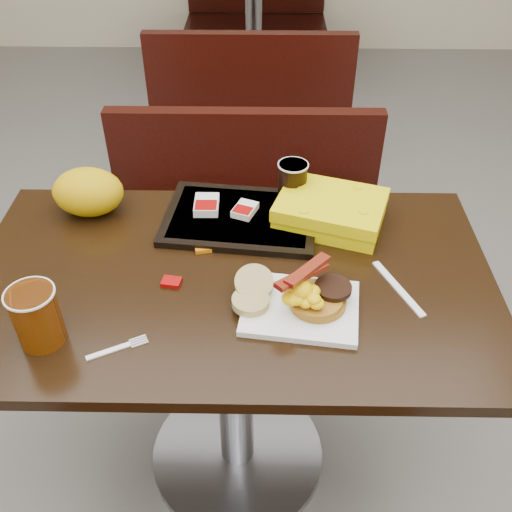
{
  "coord_description": "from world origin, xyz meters",
  "views": [
    {
      "loc": [
        0.07,
        -0.98,
        1.63
      ],
      "look_at": [
        0.06,
        0.01,
        0.8
      ],
      "focal_mm": 40.64,
      "sensor_mm": 36.0,
      "label": 1
    }
  ],
  "objects_px": {
    "table_far": "(254,40)",
    "bench_far_s": "(251,90)",
    "table_near": "(235,380)",
    "bench_near_n": "(244,228)",
    "hashbrown_sleeve_right": "(245,210)",
    "platter": "(300,308)",
    "coffee_cup_near": "(37,317)",
    "pancake_stack": "(318,299)",
    "hashbrown_sleeve_left": "(207,205)",
    "coffee_cup_far": "(292,181)",
    "tray": "(241,218)",
    "fork": "(108,351)",
    "clamshell": "(331,211)",
    "knife": "(398,288)",
    "paper_bag": "(88,192)",
    "bench_far_n": "(256,7)"
  },
  "relations": [
    {
      "from": "table_far",
      "to": "bench_far_s",
      "type": "xyz_separation_m",
      "value": [
        0.0,
        -0.7,
        -0.02
      ]
    },
    {
      "from": "table_near",
      "to": "bench_far_s",
      "type": "height_order",
      "value": "table_near"
    },
    {
      "from": "table_far",
      "to": "bench_far_s",
      "type": "height_order",
      "value": "table_far"
    },
    {
      "from": "bench_near_n",
      "to": "hashbrown_sleeve_right",
      "type": "xyz_separation_m",
      "value": [
        0.02,
        -0.48,
        0.42
      ]
    },
    {
      "from": "bench_near_n",
      "to": "platter",
      "type": "distance_m",
      "value": 0.91
    },
    {
      "from": "bench_far_s",
      "to": "coffee_cup_near",
      "type": "xyz_separation_m",
      "value": [
        -0.37,
        -2.1,
        0.45
      ]
    },
    {
      "from": "pancake_stack",
      "to": "hashbrown_sleeve_left",
      "type": "bearing_deg",
      "value": 127.59
    },
    {
      "from": "coffee_cup_far",
      "to": "tray",
      "type": "bearing_deg",
      "value": -148.59
    },
    {
      "from": "coffee_cup_near",
      "to": "fork",
      "type": "distance_m",
      "value": 0.15
    },
    {
      "from": "hashbrown_sleeve_right",
      "to": "bench_far_s",
      "type": "bearing_deg",
      "value": 112.81
    },
    {
      "from": "coffee_cup_far",
      "to": "clamshell",
      "type": "distance_m",
      "value": 0.13
    },
    {
      "from": "platter",
      "to": "coffee_cup_near",
      "type": "xyz_separation_m",
      "value": [
        -0.52,
        -0.09,
        0.06
      ]
    },
    {
      "from": "coffee_cup_near",
      "to": "knife",
      "type": "height_order",
      "value": "coffee_cup_near"
    },
    {
      "from": "platter",
      "to": "coffee_cup_far",
      "type": "height_order",
      "value": "coffee_cup_far"
    },
    {
      "from": "fork",
      "to": "coffee_cup_near",
      "type": "bearing_deg",
      "value": 140.24
    },
    {
      "from": "pancake_stack",
      "to": "table_near",
      "type": "bearing_deg",
      "value": 151.79
    },
    {
      "from": "table_near",
      "to": "bench_far_s",
      "type": "distance_m",
      "value": 1.9
    },
    {
      "from": "bench_near_n",
      "to": "table_near",
      "type": "bearing_deg",
      "value": -90.0
    },
    {
      "from": "platter",
      "to": "table_far",
      "type": "bearing_deg",
      "value": 100.8
    },
    {
      "from": "tray",
      "to": "paper_bag",
      "type": "relative_size",
      "value": 2.14
    },
    {
      "from": "pancake_stack",
      "to": "clamshell",
      "type": "distance_m",
      "value": 0.32
    },
    {
      "from": "pancake_stack",
      "to": "bench_near_n",
      "type": "bearing_deg",
      "value": 103.27
    },
    {
      "from": "table_far",
      "to": "coffee_cup_far",
      "type": "bearing_deg",
      "value": -86.37
    },
    {
      "from": "table_near",
      "to": "platter",
      "type": "distance_m",
      "value": 0.43
    },
    {
      "from": "tray",
      "to": "coffee_cup_far",
      "type": "relative_size",
      "value": 3.76
    },
    {
      "from": "bench_far_n",
      "to": "tray",
      "type": "xyz_separation_m",
      "value": [
        0.01,
        -3.09,
        0.4
      ]
    },
    {
      "from": "platter",
      "to": "hashbrown_sleeve_right",
      "type": "distance_m",
      "value": 0.36
    },
    {
      "from": "clamshell",
      "to": "paper_bag",
      "type": "xyz_separation_m",
      "value": [
        -0.62,
        0.03,
        0.03
      ]
    },
    {
      "from": "tray",
      "to": "fork",
      "type": "bearing_deg",
      "value": -112.81
    },
    {
      "from": "coffee_cup_near",
      "to": "hashbrown_sleeve_left",
      "type": "bearing_deg",
      "value": 56.04
    },
    {
      "from": "bench_near_n",
      "to": "fork",
      "type": "height_order",
      "value": "fork"
    },
    {
      "from": "platter",
      "to": "paper_bag",
      "type": "relative_size",
      "value": 1.35
    },
    {
      "from": "table_far",
      "to": "paper_bag",
      "type": "bearing_deg",
      "value": -99.06
    },
    {
      "from": "coffee_cup_near",
      "to": "table_near",
      "type": "bearing_deg",
      "value": 28.1
    },
    {
      "from": "platter",
      "to": "tray",
      "type": "relative_size",
      "value": 0.63
    },
    {
      "from": "bench_far_n",
      "to": "fork",
      "type": "bearing_deg",
      "value": -93.77
    },
    {
      "from": "pancake_stack",
      "to": "hashbrown_sleeve_right",
      "type": "relative_size",
      "value": 1.78
    },
    {
      "from": "knife",
      "to": "table_far",
      "type": "bearing_deg",
      "value": 164.55
    },
    {
      "from": "table_far",
      "to": "pancake_stack",
      "type": "distance_m",
      "value": 2.74
    },
    {
      "from": "pancake_stack",
      "to": "tray",
      "type": "relative_size",
      "value": 0.32
    },
    {
      "from": "hashbrown_sleeve_right",
      "to": "paper_bag",
      "type": "height_order",
      "value": "paper_bag"
    },
    {
      "from": "bench_far_n",
      "to": "bench_near_n",
      "type": "bearing_deg",
      "value": -90.0
    },
    {
      "from": "table_far",
      "to": "tray",
      "type": "distance_m",
      "value": 2.42
    },
    {
      "from": "bench_far_s",
      "to": "tray",
      "type": "xyz_separation_m",
      "value": [
        0.01,
        -1.69,
        0.4
      ]
    },
    {
      "from": "coffee_cup_near",
      "to": "clamshell",
      "type": "distance_m",
      "value": 0.74
    },
    {
      "from": "coffee_cup_near",
      "to": "coffee_cup_far",
      "type": "distance_m",
      "value": 0.71
    },
    {
      "from": "table_near",
      "to": "knife",
      "type": "relative_size",
      "value": 6.26
    },
    {
      "from": "table_near",
      "to": "platter",
      "type": "bearing_deg",
      "value": -35.12
    },
    {
      "from": "table_far",
      "to": "platter",
      "type": "distance_m",
      "value": 2.74
    },
    {
      "from": "bench_far_n",
      "to": "knife",
      "type": "relative_size",
      "value": 5.22
    }
  ]
}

